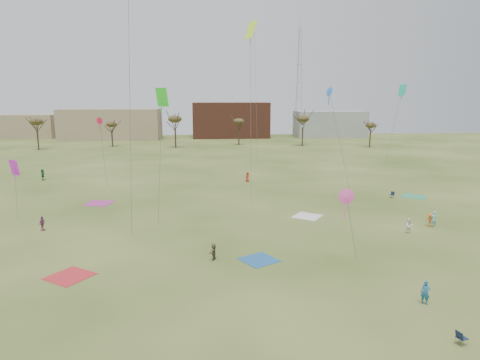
{
  "coord_description": "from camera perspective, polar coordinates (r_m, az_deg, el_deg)",
  "views": [
    {
      "loc": [
        -3.25,
        -30.06,
        13.72
      ],
      "look_at": [
        0.0,
        12.0,
        5.5
      ],
      "focal_mm": 31.78,
      "sensor_mm": 36.0,
      "label": 1
    }
  ],
  "objects": [
    {
      "name": "blanket_cream",
      "position": [
        50.59,
        9.02,
        -4.85
      ],
      "size": [
        4.11,
        4.11,
        0.03
      ],
      "primitive_type": "cube",
      "rotation": [
        0.0,
        0.0,
        0.96
      ],
      "color": "white",
      "rests_on": "ground"
    },
    {
      "name": "tree_line",
      "position": [
        109.39,
        -4.23,
        7.52
      ],
      "size": [
        117.44,
        49.32,
        8.91
      ],
      "color": "#3A2B1E",
      "rests_on": "ground"
    },
    {
      "name": "spectator_mid_e",
      "position": [
        47.02,
        21.79,
        -5.76
      ],
      "size": [
        0.83,
        0.69,
        1.56
      ],
      "primitive_type": "imported",
      "rotation": [
        0.0,
        0.0,
        6.14
      ],
      "color": "white",
      "rests_on": "ground"
    },
    {
      "name": "spectator_fore_c",
      "position": [
        37.01,
        -3.57,
        -9.56
      ],
      "size": [
        0.76,
        1.4,
        1.44
      ],
      "primitive_type": "imported",
      "rotation": [
        0.0,
        0.0,
        4.44
      ],
      "color": "brown",
      "rests_on": "ground"
    },
    {
      "name": "spectator_mid_d",
      "position": [
        49.18,
        -25.02,
        -5.31
      ],
      "size": [
        0.58,
        0.96,
        1.53
      ],
      "primitive_type": "imported",
      "rotation": [
        0.0,
        0.0,
        1.32
      ],
      "color": "#893974",
      "rests_on": "ground"
    },
    {
      "name": "flyer_mid_c",
      "position": [
        50.24,
        24.56,
        -4.8
      ],
      "size": [
        0.71,
        0.53,
        1.77
      ],
      "primitive_type": "imported",
      "rotation": [
        0.0,
        0.0,
        3.31
      ],
      "color": "#78C2C8",
      "rests_on": "ground"
    },
    {
      "name": "radio_tower",
      "position": [
        158.68,
        7.88,
        12.91
      ],
      "size": [
        1.51,
        1.72,
        41.0
      ],
      "color": "#9EA3A8",
      "rests_on": "ground"
    },
    {
      "name": "flyer_far_a",
      "position": [
        78.92,
        -24.96,
        0.66
      ],
      "size": [
        1.02,
        1.8,
        1.85
      ],
      "primitive_type": "imported",
      "rotation": [
        0.0,
        0.0,
        1.86
      ],
      "color": "#226630",
      "rests_on": "ground"
    },
    {
      "name": "blanket_red",
      "position": [
        36.45,
        -21.89,
        -11.92
      ],
      "size": [
        4.14,
        4.14,
        0.03
      ],
      "primitive_type": "cube",
      "rotation": [
        0.0,
        0.0,
        0.97
      ],
      "color": "red",
      "rests_on": "ground"
    },
    {
      "name": "flyer_far_b",
      "position": [
        70.17,
        1.0,
        0.43
      ],
      "size": [
        0.94,
        0.84,
        1.62
      ],
      "primitive_type": "imported",
      "rotation": [
        0.0,
        0.0,
        0.51
      ],
      "color": "#B6361F",
      "rests_on": "ground"
    },
    {
      "name": "building_grey",
      "position": [
        154.53,
        11.94,
        7.37
      ],
      "size": [
        24.0,
        12.0,
        9.0
      ],
      "primitive_type": "cube",
      "color": "gray",
      "rests_on": "ground"
    },
    {
      "name": "ground",
      "position": [
        33.21,
        1.64,
        -13.39
      ],
      "size": [
        260.0,
        260.0,
        0.0
      ],
      "primitive_type": "plane",
      "color": "#314A17",
      "rests_on": "ground"
    },
    {
      "name": "camp_chair_right",
      "position": [
        62.58,
        19.72,
        -2.05
      ],
      "size": [
        0.74,
        0.74,
        0.87
      ],
      "rotation": [
        0.0,
        0.0,
        5.48
      ],
      "color": "#141B37",
      "rests_on": "ground"
    },
    {
      "name": "building_brick",
      "position": [
        150.49,
        -1.28,
        8.09
      ],
      "size": [
        26.0,
        16.0,
        12.0
      ],
      "primitive_type": "cube",
      "color": "brown",
      "rests_on": "ground"
    },
    {
      "name": "blanket_plum",
      "position": [
        59.01,
        -18.41,
        -2.99
      ],
      "size": [
        3.73,
        3.73,
        0.03
      ],
      "primitive_type": "cube",
      "rotation": [
        0.0,
        0.0,
        2.99
      ],
      "color": "#AD3584",
      "rests_on": "ground"
    },
    {
      "name": "flyer_mid_b",
      "position": [
        50.39,
        24.13,
        -4.9
      ],
      "size": [
        1.0,
        1.08,
        1.46
      ],
      "primitive_type": "imported",
      "rotation": [
        0.0,
        0.0,
        5.35
      ],
      "color": "orange",
      "rests_on": "ground"
    },
    {
      "name": "building_tan",
      "position": [
        148.75,
        -16.87,
        7.2
      ],
      "size": [
        32.0,
        14.0,
        10.0
      ],
      "primitive_type": "cube",
      "color": "#937F60",
      "rests_on": "ground"
    },
    {
      "name": "building_tan_west",
      "position": [
        164.41,
        -26.65,
        6.48
      ],
      "size": [
        20.0,
        12.0,
        8.0
      ],
      "primitive_type": "cube",
      "color": "#937F60",
      "rests_on": "ground"
    },
    {
      "name": "blanket_olive",
      "position": [
        64.69,
        22.32,
        -2.06
      ],
      "size": [
        4.46,
        4.46,
        0.03
      ],
      "primitive_type": "cube",
      "rotation": [
        0.0,
        0.0,
        2.48
      ],
      "color": "#379865",
      "rests_on": "ground"
    },
    {
      "name": "flyer_near_right",
      "position": [
        32.04,
        23.63,
        -13.68
      ],
      "size": [
        0.72,
        0.7,
        1.66
      ],
      "primitive_type": "imported",
      "rotation": [
        0.0,
        0.0,
        5.55
      ],
      "color": "#216197",
      "rests_on": "ground"
    },
    {
      "name": "camp_chair_center",
      "position": [
        28.45,
        27.58,
        -18.56
      ],
      "size": [
        0.67,
        0.64,
        0.87
      ],
      "rotation": [
        0.0,
        0.0,
        1.88
      ],
      "color": "#16223D",
      "rests_on": "ground"
    },
    {
      "name": "kites_aloft",
      "position": [
        56.5,
        -0.69,
        18.13
      ],
      "size": [
        60.91,
        66.09,
        27.78
      ],
      "color": "red",
      "rests_on": "ground"
    },
    {
      "name": "blanket_blue",
      "position": [
        37.12,
        2.55,
        -10.68
      ],
      "size": [
        3.79,
        3.79,
        0.03
      ],
      "primitive_type": "cube",
      "rotation": [
        0.0,
        0.0,
        0.54
      ],
      "color": "#235E9B",
      "rests_on": "ground"
    }
  ]
}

